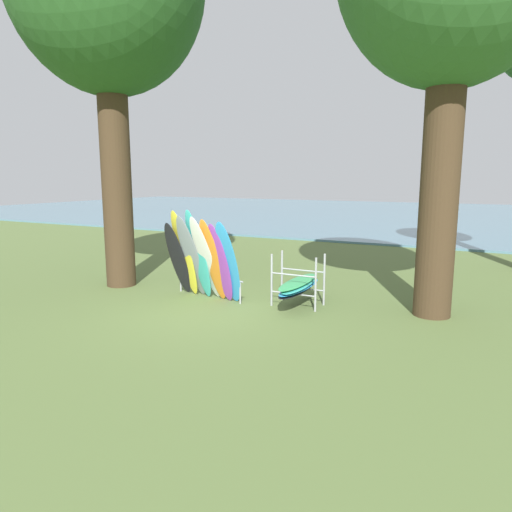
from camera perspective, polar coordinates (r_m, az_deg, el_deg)
ground_plane at (r=10.81m, az=-5.88°, el=-6.63°), size 80.00×80.00×0.00m
lake_water at (r=39.29m, az=18.76°, el=4.85°), size 80.00×36.00×0.10m
leaning_board_pile at (r=11.47m, az=-6.71°, el=-0.34°), size 2.21×1.03×2.27m
board_storage_rack at (r=11.04m, az=5.28°, el=-3.61°), size 1.15×2.13×1.25m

